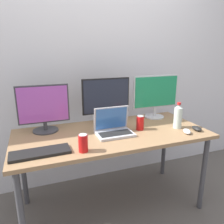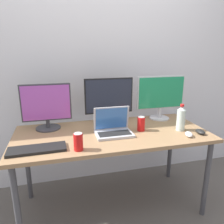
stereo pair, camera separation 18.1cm
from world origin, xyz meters
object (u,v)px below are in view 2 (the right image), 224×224
at_px(monitor_center, 109,99).
at_px(laptop_silver, 113,128).
at_px(monitor_left, 47,106).
at_px(soda_can_by_laptop, 141,124).
at_px(monitor_right, 161,96).
at_px(water_bottle, 181,119).
at_px(work_desk, 112,139).
at_px(keyboard_main, 37,149).
at_px(soda_can_near_keyboard, 78,142).
at_px(mouse_by_keyboard, 200,132).
at_px(mouse_by_laptop, 189,134).

height_order(monitor_center, laptop_silver, monitor_center).
xyz_separation_m(monitor_left, soda_can_by_laptop, (0.78, -0.25, -0.14)).
xyz_separation_m(monitor_right, water_bottle, (0.02, -0.35, -0.13)).
height_order(work_desk, water_bottle, water_bottle).
relative_size(monitor_center, keyboard_main, 1.14).
bearing_deg(soda_can_near_keyboard, work_desk, 41.15).
height_order(mouse_by_keyboard, soda_can_near_keyboard, soda_can_near_keyboard).
relative_size(monitor_center, water_bottle, 1.94).
relative_size(monitor_center, laptop_silver, 1.51).
xyz_separation_m(keyboard_main, soda_can_near_keyboard, (0.28, -0.06, 0.05)).
height_order(work_desk, keyboard_main, keyboard_main).
distance_m(monitor_center, laptop_silver, 0.34).
relative_size(laptop_silver, soda_can_by_laptop, 2.40).
height_order(monitor_left, monitor_center, monitor_center).
distance_m(work_desk, monitor_center, 0.39).
height_order(laptop_silver, soda_can_by_laptop, laptop_silver).
relative_size(work_desk, monitor_center, 3.57).
bearing_deg(work_desk, laptop_silver, -89.47).
bearing_deg(monitor_center, monitor_right, 0.20).
bearing_deg(water_bottle, mouse_by_keyboard, -45.03).
distance_m(keyboard_main, soda_can_by_laptop, 0.87).
bearing_deg(monitor_left, keyboard_main, -98.62).
bearing_deg(water_bottle, laptop_silver, 173.54).
distance_m(monitor_right, water_bottle, 0.38).
distance_m(keyboard_main, mouse_by_keyboard, 1.30).
relative_size(laptop_silver, keyboard_main, 0.76).
xyz_separation_m(monitor_center, mouse_by_keyboard, (0.67, -0.47, -0.22)).
xyz_separation_m(work_desk, soda_can_by_laptop, (0.25, -0.02, 0.13)).
xyz_separation_m(monitor_right, keyboard_main, (-1.16, -0.46, -0.23)).
relative_size(mouse_by_keyboard, mouse_by_laptop, 1.06).
height_order(monitor_left, soda_can_by_laptop, monitor_left).
bearing_deg(monitor_center, monitor_left, -177.98).
distance_m(mouse_by_keyboard, mouse_by_laptop, 0.13).
xyz_separation_m(laptop_silver, soda_can_near_keyboard, (-0.31, -0.24, 0.01)).
bearing_deg(monitor_left, monitor_right, 1.14).
distance_m(water_bottle, soda_can_by_laptop, 0.35).
height_order(work_desk, monitor_center, monitor_center).
height_order(work_desk, monitor_right, monitor_right).
relative_size(monitor_left, mouse_by_keyboard, 4.00).
height_order(keyboard_main, water_bottle, water_bottle).
xyz_separation_m(monitor_left, mouse_by_laptop, (1.11, -0.47, -0.19)).
xyz_separation_m(monitor_center, soda_can_by_laptop, (0.22, -0.27, -0.17)).
relative_size(laptop_silver, mouse_by_laptop, 3.01).
distance_m(work_desk, keyboard_main, 0.64).
distance_m(monitor_left, monitor_center, 0.56).
relative_size(keyboard_main, mouse_by_keyboard, 3.75).
bearing_deg(mouse_by_laptop, mouse_by_keyboard, 32.15).
xyz_separation_m(keyboard_main, mouse_by_keyboard, (1.30, -0.01, 0.01)).
relative_size(laptop_silver, water_bottle, 1.29).
relative_size(work_desk, soda_can_near_keyboard, 12.91).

